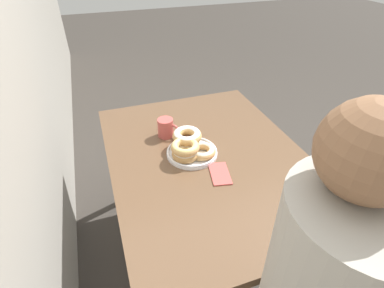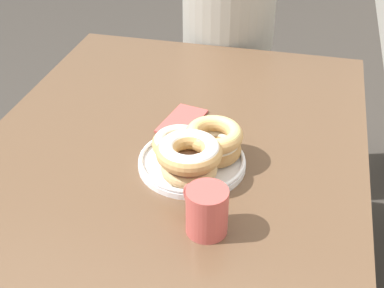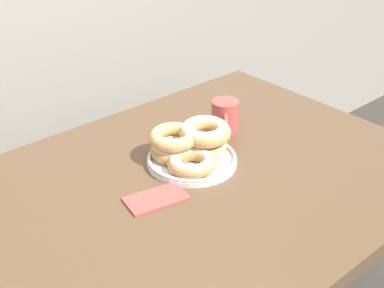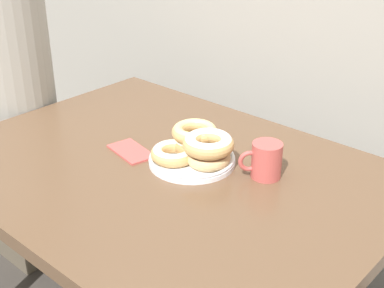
{
  "view_description": "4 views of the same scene",
  "coord_description": "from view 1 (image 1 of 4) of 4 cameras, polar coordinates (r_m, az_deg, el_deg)",
  "views": [
    {
      "loc": [
        -1.04,
        0.8,
        1.58
      ],
      "look_at": [
        0.04,
        0.43,
        0.77
      ],
      "focal_mm": 28.0,
      "sensor_mm": 36.0,
      "label": 1
    },
    {
      "loc": [
        0.99,
        0.66,
        1.43
      ],
      "look_at": [
        0.04,
        0.43,
        0.77
      ],
      "focal_mm": 50.0,
      "sensor_mm": 36.0,
      "label": 2
    },
    {
      "loc": [
        -0.77,
        -0.5,
        1.47
      ],
      "look_at": [
        0.04,
        0.43,
        0.77
      ],
      "focal_mm": 50.0,
      "sensor_mm": 36.0,
      "label": 3
    },
    {
      "loc": [
        0.92,
        -0.56,
        1.42
      ],
      "look_at": [
        0.04,
        0.43,
        0.77
      ],
      "focal_mm": 50.0,
      "sensor_mm": 36.0,
      "label": 4
    }
  ],
  "objects": [
    {
      "name": "ground_plane",
      "position": [
        2.05,
        12.28,
        -16.08
      ],
      "size": [
        14.0,
        14.0,
        0.0
      ],
      "primitive_type": "plane",
      "color": "#38332D"
    },
    {
      "name": "dining_table",
      "position": [
        1.47,
        3.05,
        -4.41
      ],
      "size": [
        1.25,
        0.92,
        0.71
      ],
      "color": "brown",
      "rests_on": "ground_plane"
    },
    {
      "name": "donut_plate",
      "position": [
        1.41,
        -0.44,
        -0.44
      ],
      "size": [
        0.27,
        0.25,
        0.1
      ],
      "color": "white",
      "rests_on": "dining_table"
    },
    {
      "name": "coffee_mug",
      "position": [
        1.55,
        -4.97,
        3.13
      ],
      "size": [
        0.1,
        0.1,
        0.1
      ],
      "color": "#B74C47",
      "rests_on": "dining_table"
    },
    {
      "name": "napkin",
      "position": [
        1.33,
        5.32,
        -5.63
      ],
      "size": [
        0.16,
        0.11,
        0.01
      ],
      "color": "#BC4C47",
      "rests_on": "dining_table"
    }
  ]
}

